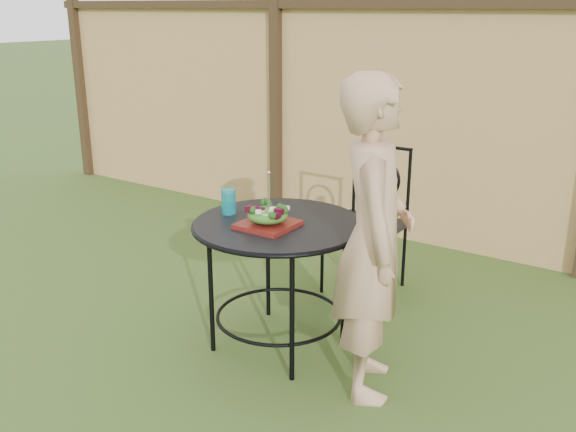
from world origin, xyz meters
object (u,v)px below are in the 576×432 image
object	(u,v)px
patio_chair	(369,216)
diner	(373,240)
salad_plate	(268,225)
patio_table	(279,247)

from	to	relation	value
patio_chair	diner	xyz separation A→B (m)	(0.56, -1.06, 0.27)
patio_chair	salad_plate	distance (m)	1.10
patio_table	patio_chair	world-z (taller)	patio_chair
patio_table	salad_plate	xyz separation A→B (m)	(-0.00, -0.09, 0.15)
patio_table	diner	size ratio (longest dim) A/B	0.60
diner	salad_plate	size ratio (longest dim) A/B	5.74
patio_table	salad_plate	size ratio (longest dim) A/B	3.42
patio_table	diner	xyz separation A→B (m)	(0.60, -0.08, 0.19)
patio_table	salad_plate	distance (m)	0.18
patio_chair	diner	size ratio (longest dim) A/B	0.61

